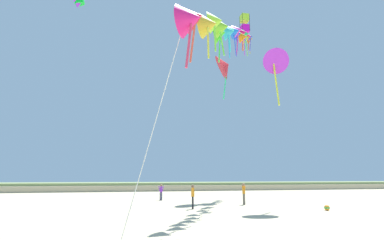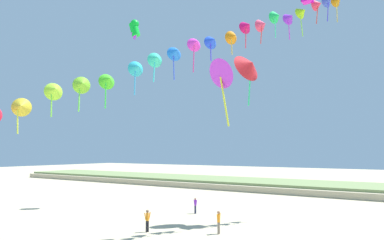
{
  "view_description": "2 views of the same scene",
  "coord_description": "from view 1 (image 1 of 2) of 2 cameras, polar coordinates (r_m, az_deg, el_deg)",
  "views": [
    {
      "loc": [
        -6.07,
        -11.42,
        2.16
      ],
      "look_at": [
        0.14,
        14.0,
        7.2
      ],
      "focal_mm": 28.0,
      "sensor_mm": 36.0,
      "label": 1
    },
    {
      "loc": [
        16.35,
        -11.1,
        6.12
      ],
      "look_at": [
        1.03,
        12.87,
        8.74
      ],
      "focal_mm": 32.0,
      "sensor_mm": 36.0,
      "label": 2
    }
  ],
  "objects": [
    {
      "name": "beach_ball",
      "position": [
        22.69,
        24.31,
        -14.99
      ],
      "size": [
        0.36,
        0.36,
        0.36
      ],
      "color": "orange",
      "rests_on": "ground"
    },
    {
      "name": "person_near_left",
      "position": [
        29.86,
        -5.92,
        -13.3
      ],
      "size": [
        0.53,
        0.26,
        1.53
      ],
      "color": "#282D4C",
      "rests_on": "ground"
    },
    {
      "name": "person_near_right",
      "position": [
        21.62,
        0.15,
        -14.07
      ],
      "size": [
        0.24,
        0.58,
        1.67
      ],
      "color": "black",
      "rests_on": "ground"
    },
    {
      "name": "dune_ridge",
      "position": [
        55.68,
        -7.64,
        -12.37
      ],
      "size": [
        120.0,
        13.78,
        1.3
      ],
      "color": "tan",
      "rests_on": "ground"
    },
    {
      "name": "kite_banner_string",
      "position": [
        27.18,
        8.68,
        15.9
      ],
      "size": [
        17.49,
        28.45,
        21.68
      ],
      "color": "#E91C78"
    },
    {
      "name": "ground_plane",
      "position": [
        13.11,
        15.0,
        -20.05
      ],
      "size": [
        240.0,
        240.0,
        0.0
      ],
      "primitive_type": "plane",
      "color": "#C1B28E"
    },
    {
      "name": "large_kite_outer_drift",
      "position": [
        32.51,
        6.26,
        10.18
      ],
      "size": [
        2.82,
        3.29,
        5.08
      ],
      "color": "red"
    },
    {
      "name": "large_kite_high_solo",
      "position": [
        40.58,
        10.0,
        17.61
      ],
      "size": [
        1.02,
        1.02,
        2.43
      ],
      "color": "#D011BC"
    },
    {
      "name": "person_mid_center",
      "position": [
        25.46,
        9.84,
        -13.41
      ],
      "size": [
        0.23,
        0.6,
        1.7
      ],
      "color": "#726656",
      "rests_on": "ground"
    },
    {
      "name": "large_kite_mid_trail",
      "position": [
        25.65,
        15.55,
        10.75
      ],
      "size": [
        2.43,
        2.03,
        4.78
      ],
      "color": "#B930D8"
    }
  ]
}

